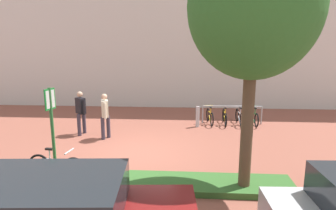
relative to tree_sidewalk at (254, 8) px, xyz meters
name	(u,v)px	position (x,y,z in m)	size (l,w,h in m)	color
ground_plane	(137,153)	(-3.01, 2.31, -4.27)	(60.00, 60.00, 0.00)	brown
building_facade	(159,17)	(-3.01, 10.10, 0.73)	(28.00, 1.20, 10.00)	silver
planter_strip	(152,183)	(-2.25, 0.11, -4.19)	(7.00, 1.10, 0.16)	#336028
tree_sidewalk	(254,8)	(0.00, 0.00, 0.00)	(2.87, 2.87, 5.88)	brown
parking_sign_post	(52,122)	(-4.73, 0.11, -2.65)	(0.11, 0.36, 2.48)	#2D7238
bike_at_sign	(57,167)	(-4.79, 0.30, -3.92)	(1.67, 0.42, 0.86)	black
bike_rack_cluster	(232,116)	(0.59, 6.18, -3.92)	(2.66, 1.63, 0.83)	#99999E
bollard_steel	(198,117)	(-0.95, 5.60, -3.82)	(0.16, 0.16, 0.90)	#ADADB2
person_casual_tan	(105,113)	(-4.46, 3.76, -3.29)	(0.35, 0.58, 1.72)	#383342
person_suited_navy	(81,110)	(-5.55, 4.21, -3.29)	(0.48, 0.50, 1.72)	#383342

